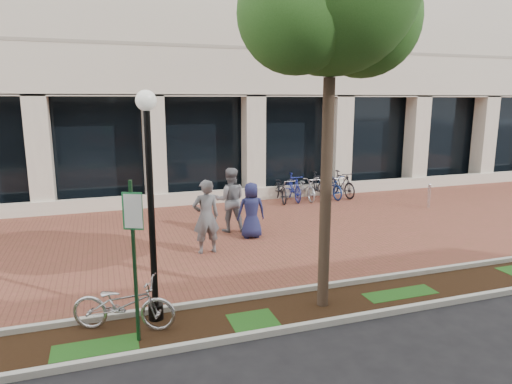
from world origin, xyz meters
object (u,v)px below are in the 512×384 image
object	(u,v)px
pedestrian_mid	(230,200)
bollard	(429,195)
pedestrian_right	(251,210)
bike_rack_cluster	(311,187)
pedestrian_left	(206,217)
parking_sign	(134,243)
lamppost	(150,195)
locked_bicycle	(124,304)

from	to	relation	value
pedestrian_mid	bollard	distance (m)	8.05
pedestrian_mid	pedestrian_right	size ratio (longest dim) A/B	1.20
pedestrian_mid	bike_rack_cluster	distance (m)	5.61
pedestrian_left	pedestrian_right	xyz separation A→B (m)	(1.57, 0.93, -0.16)
parking_sign	lamppost	world-z (taller)	lamppost
bollard	locked_bicycle	bearing A→B (deg)	-152.24
locked_bicycle	pedestrian_left	distance (m)	4.32
pedestrian_right	bollard	size ratio (longest dim) A/B	1.78
lamppost	pedestrian_left	world-z (taller)	lamppost
locked_bicycle	pedestrian_right	xyz separation A→B (m)	(3.88, 4.54, 0.35)
locked_bicycle	bollard	xyz separation A→B (m)	(11.48, 6.04, -0.01)
lamppost	bike_rack_cluster	distance (m)	11.47
parking_sign	bike_rack_cluster	xyz separation A→B (m)	(7.69, 9.35, -1.22)
locked_bicycle	pedestrian_mid	size ratio (longest dim) A/B	0.93
parking_sign	locked_bicycle	distance (m)	1.37
lamppost	pedestrian_left	size ratio (longest dim) A/B	2.10
parking_sign	pedestrian_left	size ratio (longest dim) A/B	1.39
locked_bicycle	bike_rack_cluster	size ratio (longest dim) A/B	0.52
locked_bicycle	bike_rack_cluster	bearing A→B (deg)	-20.05
lamppost	bike_rack_cluster	xyz separation A→B (m)	(7.32, 8.64, -1.86)
pedestrian_mid	bike_rack_cluster	size ratio (longest dim) A/B	0.56
parking_sign	lamppost	bearing A→B (deg)	87.30
pedestrian_mid	bollard	world-z (taller)	pedestrian_mid
pedestrian_mid	locked_bicycle	bearing A→B (deg)	69.14
parking_sign	bollard	xyz separation A→B (m)	(11.28, 6.55, -1.27)
bike_rack_cluster	pedestrian_right	bearing A→B (deg)	-131.16
lamppost	bollard	distance (m)	12.51
lamppost	pedestrian_right	world-z (taller)	lamppost
pedestrian_mid	bollard	bearing A→B (deg)	-163.71
parking_sign	pedestrian_right	world-z (taller)	parking_sign
parking_sign	bike_rack_cluster	bearing A→B (deg)	75.48
lamppost	pedestrian_mid	bearing A→B (deg)	60.88
locked_bicycle	bike_rack_cluster	xyz separation A→B (m)	(7.89, 8.85, 0.03)
pedestrian_mid	pedestrian_right	world-z (taller)	pedestrian_mid
pedestrian_right	locked_bicycle	bearing A→B (deg)	55.54
pedestrian_mid	pedestrian_right	xyz separation A→B (m)	(0.40, -0.87, -0.17)
pedestrian_left	bike_rack_cluster	world-z (taller)	pedestrian_left
locked_bicycle	bollard	size ratio (longest dim) A/B	1.99
parking_sign	bollard	distance (m)	13.10
lamppost	bollard	xyz separation A→B (m)	(10.91, 5.83, -1.90)
lamppost	pedestrian_right	bearing A→B (deg)	52.68
locked_bicycle	pedestrian_right	distance (m)	5.98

